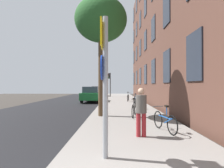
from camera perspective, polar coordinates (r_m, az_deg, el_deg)
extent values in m
plane|color=#332D28|center=(16.57, -8.72, -6.54)|extent=(41.80, 41.80, 0.00)
cube|color=black|center=(17.04, -15.74, -6.34)|extent=(7.00, 38.00, 0.01)
cube|color=gray|center=(16.35, 3.55, -6.42)|extent=(4.20, 38.00, 0.12)
cube|color=#513328|center=(17.02, 12.87, 18.53)|extent=(0.50, 27.00, 14.58)
cube|color=#1E232D|center=(7.55, 25.11, 8.09)|extent=(0.06, 1.32, 1.91)
cube|color=#1E232D|center=(10.88, 17.35, 5.44)|extent=(0.06, 1.32, 1.91)
cube|color=#1E232D|center=(14.33, 13.29, 4.00)|extent=(0.06, 1.32, 1.91)
cube|color=#1E232D|center=(17.83, 10.83, 3.12)|extent=(0.06, 1.32, 1.91)
cube|color=#1E232D|center=(21.35, 9.18, 2.52)|extent=(0.06, 1.32, 1.91)
cube|color=#1E232D|center=(24.88, 7.99, 2.09)|extent=(0.06, 1.32, 1.91)
cube|color=#1E232D|center=(28.43, 7.11, 1.76)|extent=(0.06, 1.32, 1.91)
cube|color=#1E232D|center=(11.73, 17.30, 22.17)|extent=(0.06, 1.32, 1.91)
cube|color=#1E232D|center=(14.99, 13.27, 17.06)|extent=(0.06, 1.32, 1.91)
cube|color=#1E232D|center=(18.36, 10.81, 13.76)|extent=(0.06, 1.32, 1.91)
cube|color=#1E232D|center=(21.79, 9.16, 11.47)|extent=(0.06, 1.32, 1.91)
cube|color=#1E232D|center=(25.27, 7.99, 9.80)|extent=(0.06, 1.32, 1.91)
cube|color=#1E232D|center=(28.76, 7.10, 8.54)|extent=(0.06, 1.32, 1.91)
cube|color=#1E232D|center=(19.47, 10.79, 23.49)|extent=(0.06, 1.32, 1.91)
cube|color=#1E232D|center=(22.74, 9.15, 19.87)|extent=(0.06, 1.32, 1.91)
cube|color=#1E232D|center=(26.09, 7.98, 17.16)|extent=(0.06, 1.32, 1.91)
cube|color=#1E232D|center=(29.49, 7.09, 15.07)|extent=(0.06, 1.32, 1.91)
cube|color=#1E232D|center=(27.31, 7.97, 23.97)|extent=(0.06, 1.32, 1.91)
cube|color=#1E232D|center=(30.58, 7.09, 21.21)|extent=(0.06, 1.32, 1.91)
cylinder|color=gray|center=(3.94, -2.17, -1.00)|extent=(0.12, 0.12, 3.18)
cube|color=yellow|center=(4.11, -3.32, 15.79)|extent=(0.03, 0.60, 0.60)
cylinder|color=#14339E|center=(3.97, -3.33, 5.34)|extent=(0.03, 0.56, 0.56)
cylinder|color=black|center=(25.65, -0.57, -0.24)|extent=(0.12, 0.12, 3.49)
cube|color=black|center=(25.69, -0.97, 2.65)|extent=(0.20, 0.24, 0.80)
sphere|color=#4B0707|center=(25.71, -1.21, 3.23)|extent=(0.16, 0.16, 0.16)
sphere|color=#523707|center=(25.70, -1.21, 2.65)|extent=(0.16, 0.16, 0.16)
sphere|color=green|center=(25.68, -1.21, 2.07)|extent=(0.16, 0.16, 0.16)
cylinder|color=#4C3823|center=(9.41, -3.65, 2.75)|extent=(0.28, 0.28, 4.32)
ellipsoid|color=#235123|center=(10.04, -3.64, 20.11)|extent=(2.81, 2.81, 2.39)
torus|color=black|center=(7.04, 14.75, -11.11)|extent=(0.19, 0.64, 0.65)
torus|color=black|center=(6.19, 19.01, -12.58)|extent=(0.19, 0.64, 0.65)
cylinder|color=#194C99|center=(6.58, 16.74, -10.28)|extent=(0.23, 0.83, 0.04)
cylinder|color=#194C99|center=(6.38, 17.84, -11.32)|extent=(0.16, 0.51, 0.28)
cylinder|color=#194C99|center=(6.42, 17.38, -8.30)|extent=(0.04, 0.04, 0.28)
cube|color=black|center=(6.40, 17.38, -6.88)|extent=(0.10, 0.24, 0.06)
cylinder|color=#4C4C4C|center=(6.97, 14.74, -7.02)|extent=(0.42, 0.12, 0.03)
torus|color=black|center=(9.86, 7.56, -7.99)|extent=(0.20, 0.67, 0.68)
torus|color=black|center=(8.91, 6.81, -8.80)|extent=(0.20, 0.67, 0.68)
cylinder|color=black|center=(9.36, 7.20, -7.25)|extent=(0.24, 0.82, 0.04)
cylinder|color=black|center=(9.13, 7.01, -7.95)|extent=(0.16, 0.50, 0.27)
cylinder|color=black|center=(9.19, 7.09, -5.79)|extent=(0.04, 0.04, 0.28)
cube|color=black|center=(9.18, 7.09, -4.80)|extent=(0.10, 0.24, 0.06)
cylinder|color=#4C4C4C|center=(9.81, 7.56, -4.99)|extent=(0.42, 0.13, 0.03)
torus|color=black|center=(12.90, 7.58, -6.20)|extent=(0.07, 0.69, 0.68)
torus|color=black|center=(11.89, 7.98, -6.69)|extent=(0.07, 0.69, 0.68)
cylinder|color=black|center=(12.38, 7.77, -5.57)|extent=(0.08, 0.87, 0.04)
cylinder|color=black|center=(12.13, 7.87, -6.08)|extent=(0.06, 0.53, 0.28)
cylinder|color=black|center=(12.20, 7.83, -4.44)|extent=(0.04, 0.04, 0.28)
cube|color=black|center=(12.19, 7.83, -3.69)|extent=(0.10, 0.24, 0.06)
cylinder|color=#4C4C4C|center=(12.86, 7.58, -3.88)|extent=(0.42, 0.05, 0.03)
torus|color=black|center=(15.94, 7.35, -5.16)|extent=(0.05, 0.66, 0.66)
torus|color=black|center=(14.86, 7.77, -5.50)|extent=(0.05, 0.66, 0.66)
cylinder|color=#194C99|center=(15.38, 7.55, -4.66)|extent=(0.06, 0.93, 0.04)
cylinder|color=#194C99|center=(15.12, 7.66, -5.04)|extent=(0.05, 0.56, 0.30)
cylinder|color=#194C99|center=(15.21, 7.61, -3.77)|extent=(0.04, 0.04, 0.28)
cube|color=black|center=(15.20, 7.61, -3.17)|extent=(0.10, 0.24, 0.06)
cylinder|color=#4C4C4C|center=(15.91, 7.35, -3.34)|extent=(0.42, 0.04, 0.03)
torus|color=black|center=(18.87, 5.42, -4.40)|extent=(0.15, 0.68, 0.68)
torus|color=black|center=(17.81, 5.11, -4.64)|extent=(0.15, 0.68, 0.68)
cylinder|color=black|center=(18.33, 5.27, -3.93)|extent=(0.20, 0.91, 0.04)
cylinder|color=black|center=(18.07, 5.19, -4.25)|extent=(0.14, 0.55, 0.30)
cylinder|color=black|center=(18.15, 5.22, -3.16)|extent=(0.04, 0.04, 0.28)
cube|color=black|center=(18.15, 5.22, -2.66)|extent=(0.10, 0.24, 0.06)
cylinder|color=#4C4C4C|center=(18.84, 5.42, -2.82)|extent=(0.42, 0.10, 0.03)
cylinder|color=maroon|center=(5.77, 8.61, -12.97)|extent=(0.14, 0.14, 0.75)
cylinder|color=maroon|center=(5.80, 10.32, -12.91)|extent=(0.14, 0.14, 0.75)
cylinder|color=#4C4742|center=(5.68, 9.46, -6.42)|extent=(0.43, 0.43, 0.57)
sphere|color=tan|center=(5.65, 9.45, -2.33)|extent=(0.20, 0.20, 0.20)
cube|color=#19662D|center=(18.68, -6.56, -3.77)|extent=(1.87, 4.43, 0.70)
cube|color=#2D3847|center=(18.43, -6.64, -1.79)|extent=(1.55, 2.49, 0.60)
cylinder|color=black|center=(20.21, -8.34, -4.51)|extent=(0.22, 0.64, 0.64)
cylinder|color=black|center=(20.01, -3.70, -4.56)|extent=(0.22, 0.64, 0.64)
cylinder|color=black|center=(17.44, -9.84, -5.15)|extent=(0.22, 0.64, 0.64)
cylinder|color=black|center=(17.21, -4.46, -5.22)|extent=(0.22, 0.64, 0.64)
cube|color=orange|center=(27.63, -4.72, -2.71)|extent=(1.86, 4.23, 0.70)
cube|color=#1E232D|center=(27.40, -4.76, -1.37)|extent=(1.56, 2.37, 0.60)
cylinder|color=black|center=(29.08, -6.11, -3.29)|extent=(0.22, 0.64, 0.64)
cylinder|color=black|center=(28.92, -2.79, -3.31)|extent=(0.22, 0.64, 0.64)
cylinder|color=black|center=(26.40, -6.83, -3.57)|extent=(0.22, 0.64, 0.64)
cylinder|color=black|center=(26.23, -3.17, -3.59)|extent=(0.22, 0.64, 0.64)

